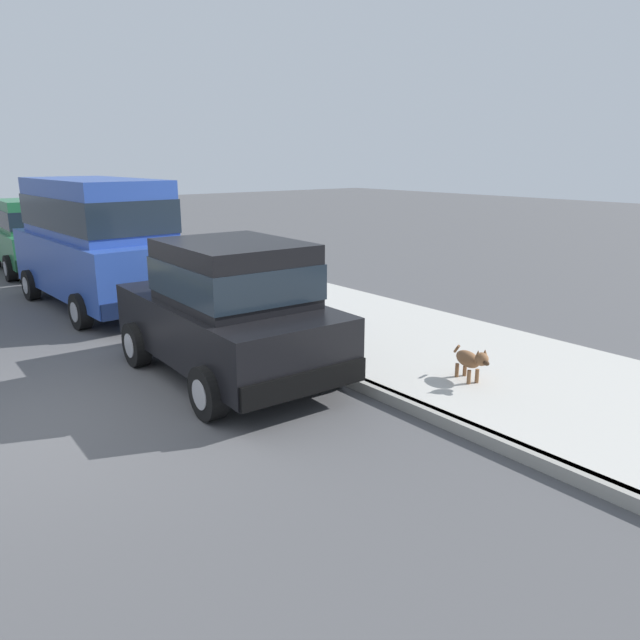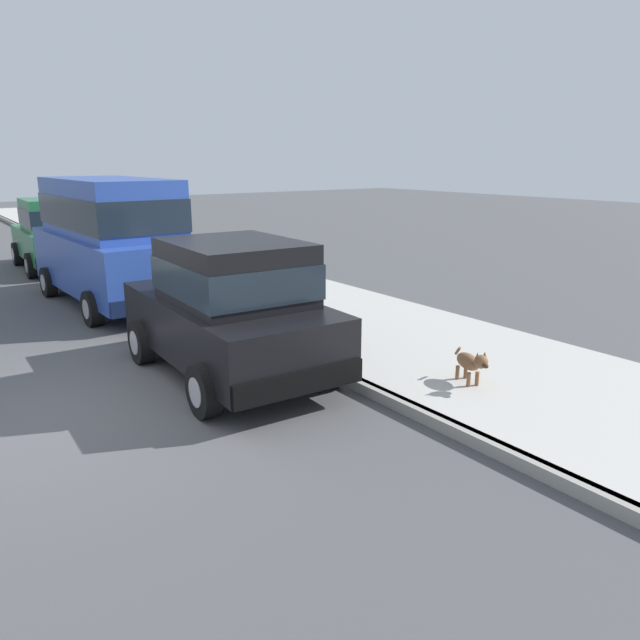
{
  "view_description": "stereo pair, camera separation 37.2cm",
  "coord_description": "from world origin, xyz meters",
  "px_view_note": "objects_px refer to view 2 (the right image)",
  "views": [
    {
      "loc": [
        -1.75,
        -6.72,
        2.9
      ],
      "look_at": [
        2.98,
        -0.75,
        0.85
      ],
      "focal_mm": 33.82,
      "sensor_mm": 36.0,
      "label": 1
    },
    {
      "loc": [
        -1.46,
        -6.94,
        2.9
      ],
      "look_at": [
        2.98,
        -0.75,
        0.85
      ],
      "focal_mm": 33.82,
      "sensor_mm": 36.0,
      "label": 2
    }
  ],
  "objects_px": {
    "car_black_hatchback": "(231,307)",
    "dog_brown": "(471,362)",
    "car_blue_van": "(112,236)",
    "car_green_hatchback": "(57,233)"
  },
  "relations": [
    {
      "from": "car_green_hatchback",
      "to": "dog_brown",
      "type": "relative_size",
      "value": 5.26
    },
    {
      "from": "car_blue_van",
      "to": "car_green_hatchback",
      "type": "xyz_separation_m",
      "value": [
        0.02,
        4.92,
        -0.42
      ]
    },
    {
      "from": "car_black_hatchback",
      "to": "car_blue_van",
      "type": "height_order",
      "value": "car_blue_van"
    },
    {
      "from": "car_black_hatchback",
      "to": "car_green_hatchback",
      "type": "xyz_separation_m",
      "value": [
        0.09,
        10.18,
        0.0
      ]
    },
    {
      "from": "car_black_hatchback",
      "to": "car_blue_van",
      "type": "xyz_separation_m",
      "value": [
        0.08,
        5.27,
        0.42
      ]
    },
    {
      "from": "car_black_hatchback",
      "to": "car_blue_van",
      "type": "distance_m",
      "value": 5.28
    },
    {
      "from": "car_green_hatchback",
      "to": "dog_brown",
      "type": "height_order",
      "value": "car_green_hatchback"
    },
    {
      "from": "car_black_hatchback",
      "to": "dog_brown",
      "type": "xyz_separation_m",
      "value": [
        2.12,
        -2.34,
        -0.55
      ]
    },
    {
      "from": "car_black_hatchback",
      "to": "dog_brown",
      "type": "relative_size",
      "value": 5.27
    },
    {
      "from": "car_blue_van",
      "to": "car_green_hatchback",
      "type": "relative_size",
      "value": 1.29
    }
  ]
}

